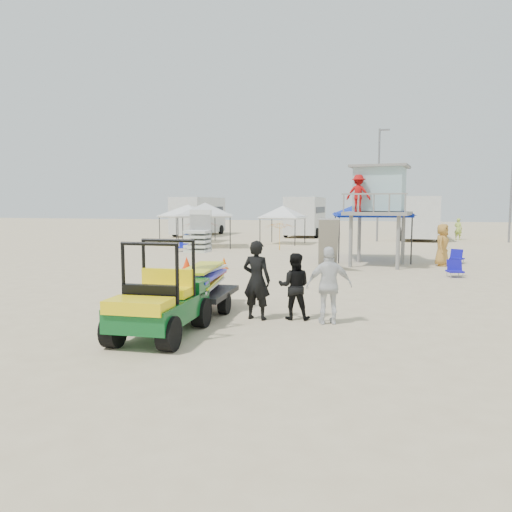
% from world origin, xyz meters
% --- Properties ---
extents(ground, '(140.00, 140.00, 0.00)m').
position_xyz_m(ground, '(0.00, 0.00, 0.00)').
color(ground, beige).
rests_on(ground, ground).
extents(utility_cart, '(1.42, 2.62, 1.95)m').
position_xyz_m(utility_cart, '(-0.50, -0.90, 0.91)').
color(utility_cart, '#0C501F').
rests_on(utility_cart, ground).
extents(surf_trailer, '(1.48, 2.59, 2.26)m').
position_xyz_m(surf_trailer, '(-0.49, 1.44, 0.92)').
color(surf_trailer, black).
rests_on(surf_trailer, ground).
extents(man_left, '(0.74, 0.55, 1.87)m').
position_xyz_m(man_left, '(1.02, 1.14, 0.94)').
color(man_left, black).
rests_on(man_left, ground).
extents(man_mid, '(0.83, 0.69, 1.57)m').
position_xyz_m(man_mid, '(1.87, 1.39, 0.79)').
color(man_mid, black).
rests_on(man_mid, ground).
extents(man_right, '(1.11, 0.71, 1.76)m').
position_xyz_m(man_right, '(2.72, 1.14, 0.88)').
color(man_right, silver).
rests_on(man_right, ground).
extents(lifeguard_tower, '(2.97, 2.97, 4.28)m').
position_xyz_m(lifeguard_tower, '(3.37, 12.50, 3.19)').
color(lifeguard_tower, gray).
rests_on(lifeguard_tower, ground).
extents(canopy_blue, '(3.89, 3.89, 3.38)m').
position_xyz_m(canopy_blue, '(3.05, 14.64, 2.84)').
color(canopy_blue, black).
rests_on(canopy_blue, ground).
extents(canopy_white_a, '(4.13, 4.13, 3.18)m').
position_xyz_m(canopy_white_a, '(-7.26, 19.28, 2.63)').
color(canopy_white_a, black).
rests_on(canopy_white_a, ground).
extents(canopy_white_b, '(3.33, 3.33, 3.05)m').
position_xyz_m(canopy_white_b, '(-10.03, 23.05, 2.50)').
color(canopy_white_b, black).
rests_on(canopy_white_b, ground).
extents(canopy_white_c, '(2.81, 2.81, 2.99)m').
position_xyz_m(canopy_white_c, '(-3.08, 22.95, 2.44)').
color(canopy_white_c, black).
rests_on(canopy_white_c, ground).
extents(umbrella_a, '(2.34, 2.37, 1.81)m').
position_xyz_m(umbrella_a, '(-6.33, 16.23, 0.91)').
color(umbrella_a, '#B61C13').
rests_on(umbrella_a, ground).
extents(umbrella_b, '(2.53, 2.54, 1.65)m').
position_xyz_m(umbrella_b, '(-2.29, 18.50, 0.82)').
color(umbrella_b, '#FE9C16').
rests_on(umbrella_b, ground).
extents(cone_near, '(0.34, 0.34, 0.50)m').
position_xyz_m(cone_near, '(-2.67, 9.52, 0.25)').
color(cone_near, '#FF6108').
rests_on(cone_near, ground).
extents(cone_far, '(0.34, 0.34, 0.50)m').
position_xyz_m(cone_far, '(-4.29, 9.38, 0.25)').
color(cone_far, '#FF3508').
rests_on(cone_far, ground).
extents(beach_chair_a, '(0.69, 0.76, 0.64)m').
position_xyz_m(beach_chair_a, '(-7.49, 16.34, 0.31)').
color(beach_chair_a, '#1018B5').
rests_on(beach_chair_a, ground).
extents(beach_chair_b, '(0.65, 0.70, 0.64)m').
position_xyz_m(beach_chair_b, '(6.34, 9.69, 0.31)').
color(beach_chair_b, '#140FA7').
rests_on(beach_chair_b, ground).
extents(beach_chair_c, '(0.71, 0.78, 0.64)m').
position_xyz_m(beach_chair_c, '(6.94, 14.31, 0.31)').
color(beach_chair_c, '#120FAC').
rests_on(beach_chair_c, ground).
extents(rv_far_left, '(2.64, 6.80, 3.25)m').
position_xyz_m(rv_far_left, '(-12.00, 29.99, 1.80)').
color(rv_far_left, silver).
rests_on(rv_far_left, ground).
extents(rv_mid_left, '(2.65, 6.50, 3.25)m').
position_xyz_m(rv_mid_left, '(-3.00, 31.49, 1.80)').
color(rv_mid_left, silver).
rests_on(rv_mid_left, ground).
extents(rv_mid_right, '(2.64, 7.00, 3.25)m').
position_xyz_m(rv_mid_right, '(6.00, 29.99, 1.80)').
color(rv_mid_right, silver).
rests_on(rv_mid_right, ground).
extents(light_pole_left, '(0.14, 0.14, 8.00)m').
position_xyz_m(light_pole_left, '(3.00, 27.00, 4.00)').
color(light_pole_left, slate).
rests_on(light_pole_left, ground).
extents(light_pole_right, '(0.14, 0.14, 8.00)m').
position_xyz_m(light_pole_right, '(12.00, 28.50, 4.00)').
color(light_pole_right, slate).
rests_on(light_pole_right, ground).
extents(distant_beachgoers, '(17.11, 17.97, 1.85)m').
position_xyz_m(distant_beachgoers, '(0.10, 18.98, 0.85)').
color(distant_beachgoers, '#344F9E').
rests_on(distant_beachgoers, ground).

